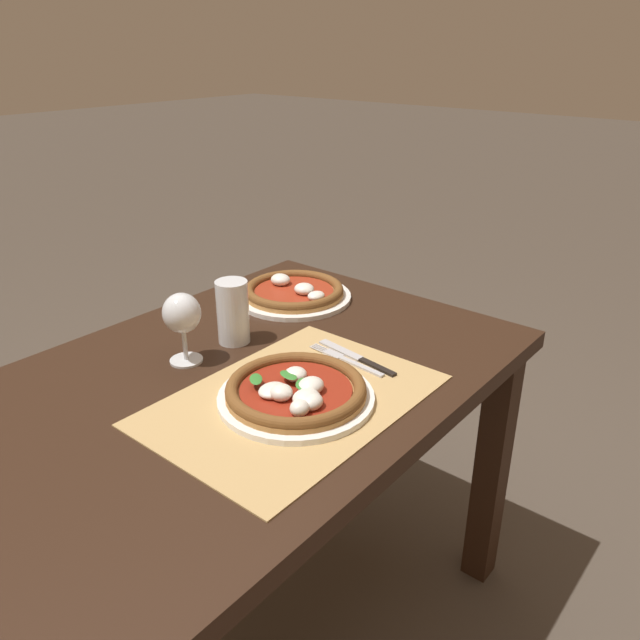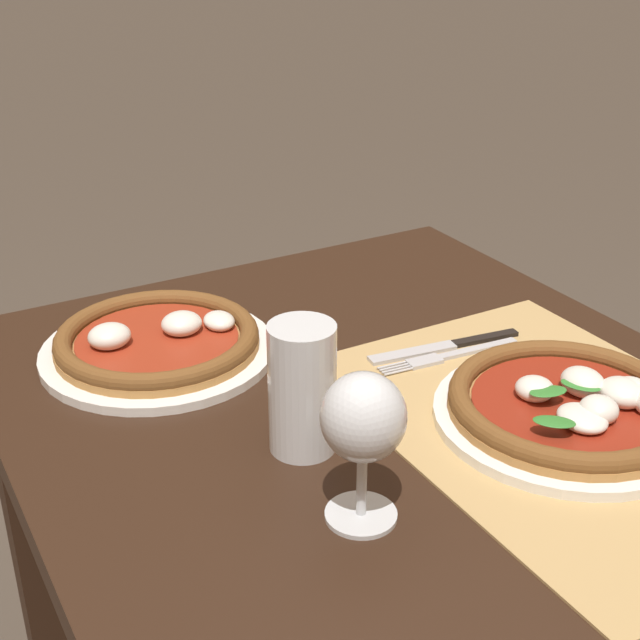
% 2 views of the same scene
% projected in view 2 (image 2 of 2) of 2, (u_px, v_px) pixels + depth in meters
% --- Properties ---
extents(dining_table, '(1.21, 0.82, 0.74)m').
position_uv_depth(dining_table, '(444.00, 551.00, 0.98)').
color(dining_table, black).
rests_on(dining_table, ground).
extents(paper_placemat, '(0.54, 0.38, 0.00)m').
position_uv_depth(paper_placemat, '(562.00, 425.00, 1.00)').
color(paper_placemat, tan).
rests_on(paper_placemat, dining_table).
extents(pizza_near, '(0.30, 0.30, 0.05)m').
position_uv_depth(pizza_near, '(570.00, 406.00, 0.99)').
color(pizza_near, white).
rests_on(pizza_near, paper_placemat).
extents(pizza_far, '(0.30, 0.30, 0.05)m').
position_uv_depth(pizza_far, '(158.00, 342.00, 1.14)').
color(pizza_far, white).
rests_on(pizza_far, dining_table).
extents(wine_glass, '(0.08, 0.08, 0.16)m').
position_uv_depth(wine_glass, '(363.00, 423.00, 0.81)').
color(wine_glass, silver).
rests_on(wine_glass, dining_table).
extents(pint_glass, '(0.07, 0.07, 0.15)m').
position_uv_depth(pint_glass, '(302.00, 391.00, 0.93)').
color(pint_glass, silver).
rests_on(pint_glass, dining_table).
extents(fork, '(0.03, 0.20, 0.00)m').
position_uv_depth(fork, '(449.00, 356.00, 1.13)').
color(fork, '#B7B7BC').
rests_on(fork, paper_placemat).
extents(knife, '(0.05, 0.22, 0.01)m').
position_uv_depth(knife, '(445.00, 346.00, 1.16)').
color(knife, black).
rests_on(knife, paper_placemat).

